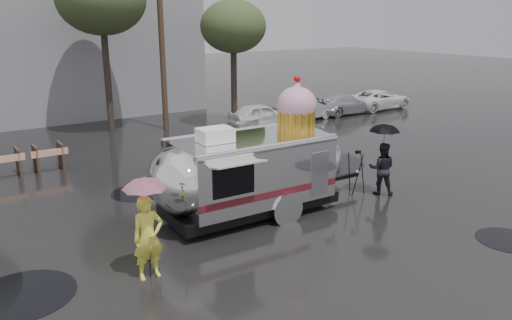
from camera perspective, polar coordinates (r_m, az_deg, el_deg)
ground at (r=13.31m, az=4.77°, el=-8.86°), size 120.00×120.00×0.00m
puddles at (r=16.69m, az=2.63°, el=-3.50°), size 14.49×10.73×0.01m
utility_pole at (r=25.48m, az=-10.75°, el=13.65°), size 1.60×0.28×9.00m
tree_mid at (r=25.54m, az=-17.28°, el=17.10°), size 4.20×4.20×8.03m
tree_right at (r=26.19m, az=-2.61°, el=14.92°), size 3.36×3.36×6.42m
barricade_row at (r=20.11m, az=-26.79°, el=-0.29°), size 4.30×0.80×1.00m
parked_cars at (r=29.26m, az=8.32°, el=6.36°), size 13.20×1.90×1.50m
airstream_trailer at (r=14.38m, az=-0.33°, el=-0.83°), size 7.49×2.89×4.03m
person_left at (r=11.28m, az=-12.22°, el=-8.67°), size 0.69×0.46×1.91m
umbrella_pink at (r=10.90m, az=-12.53°, el=-3.89°), size 1.18×1.18×2.35m
person_right at (r=16.63m, az=14.19°, el=-0.96°), size 0.91×0.91×1.72m
umbrella_black at (r=16.35m, az=14.45°, el=2.71°), size 1.20×1.20×2.37m
tripod at (r=16.50m, az=11.43°, el=-0.93°), size 0.55×0.60×1.46m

